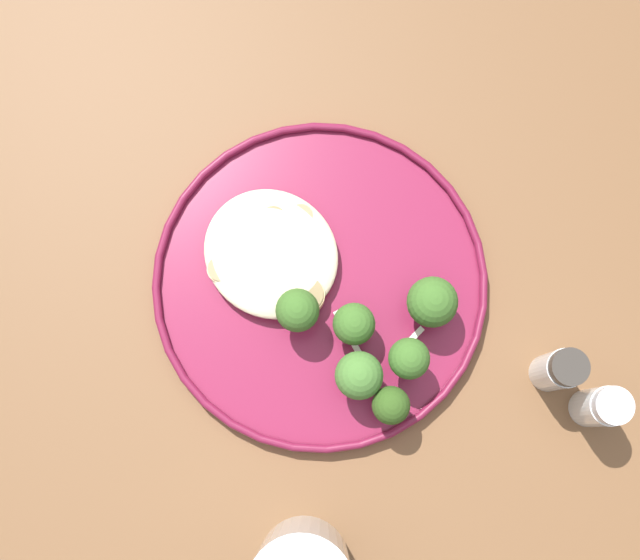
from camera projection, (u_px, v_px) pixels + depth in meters
name	position (u px, v px, depth m)	size (l,w,h in m)	color
ground	(293.00, 366.00, 1.42)	(6.00, 6.00, 0.00)	#2D2B28
wooden_dining_table	(270.00, 309.00, 0.77)	(1.40, 1.00, 0.74)	brown
dinner_plate	(320.00, 283.00, 0.69)	(0.29, 0.29, 0.02)	maroon
noodle_bed	(271.00, 253.00, 0.68)	(0.12, 0.11, 0.02)	beige
seared_scallop_on_noodles	(254.00, 256.00, 0.68)	(0.03, 0.03, 0.01)	beige
seared_scallop_large_seared	(226.00, 247.00, 0.68)	(0.02, 0.02, 0.01)	#E5C689
seared_scallop_half_hidden	(274.00, 221.00, 0.69)	(0.02, 0.02, 0.02)	#DBB77A
seared_scallop_tilted_round	(306.00, 295.00, 0.67)	(0.03, 0.03, 0.02)	#DBB77A
seared_scallop_left_edge	(301.00, 218.00, 0.69)	(0.02, 0.02, 0.01)	#E5C689
seared_scallop_center_golden	(222.00, 270.00, 0.68)	(0.02, 0.02, 0.01)	#E5C689
seared_scallop_tiny_bay	(306.00, 265.00, 0.68)	(0.03, 0.03, 0.02)	#E5C689
broccoli_floret_beside_noodles	(432.00, 302.00, 0.65)	(0.04, 0.04, 0.05)	#7A994C
broccoli_floret_tall_stalk	(409.00, 359.00, 0.64)	(0.03, 0.03, 0.06)	#7A994C
broccoli_floret_split_head	(354.00, 324.00, 0.65)	(0.04, 0.04, 0.05)	#89A356
broccoli_floret_near_rim	(395.00, 401.00, 0.64)	(0.03, 0.03, 0.05)	#89A356
broccoli_floret_right_tilted	(297.00, 311.00, 0.65)	(0.04, 0.04, 0.05)	#89A356
broccoli_floret_front_edge	(360.00, 374.00, 0.64)	(0.04, 0.04, 0.06)	#7A994C
onion_sliver_curled_piece	(347.00, 333.00, 0.67)	(0.04, 0.01, 0.00)	silver
onion_sliver_long_sliver	(407.00, 344.00, 0.67)	(0.04, 0.01, 0.00)	silver
salt_shaker	(600.00, 407.00, 0.64)	(0.03, 0.03, 0.07)	white
pepper_shaker	(558.00, 370.00, 0.65)	(0.03, 0.03, 0.07)	white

